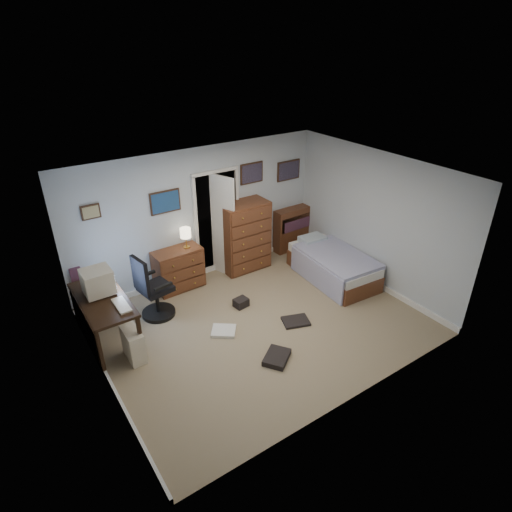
{
  "coord_description": "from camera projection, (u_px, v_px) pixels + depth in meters",
  "views": [
    {
      "loc": [
        -3.25,
        -4.67,
        4.32
      ],
      "look_at": [
        0.11,
        0.3,
        1.1
      ],
      "focal_mm": 30.0,
      "sensor_mm": 36.0,
      "label": 1
    }
  ],
  "objects": [
    {
      "name": "floor",
      "position": [
        260.0,
        324.0,
        7.06
      ],
      "size": [
        5.0,
        4.0,
        0.02
      ],
      "primitive_type": "cube",
      "color": "tan",
      "rests_on": "ground"
    },
    {
      "name": "media_stack",
      "position": [
        79.0,
        289.0,
        7.19
      ],
      "size": [
        0.18,
        0.18,
        0.87
      ],
      "primitive_type": "cube",
      "rotation": [
        0.0,
        0.0,
        -0.03
      ],
      "color": "maroon",
      "rests_on": "floor"
    },
    {
      "name": "floor_clutter",
      "position": [
        261.0,
        331.0,
        6.8
      ],
      "size": [
        1.63,
        1.82,
        0.15
      ],
      "rotation": [
        0.0,
        0.0,
        0.22
      ],
      "color": "black",
      "rests_on": "floor"
    },
    {
      "name": "crt_monitor",
      "position": [
        98.0,
        282.0,
        6.27
      ],
      "size": [
        0.43,
        0.39,
        0.39
      ],
      "rotation": [
        0.0,
        0.0,
        0.0
      ],
      "color": "beige",
      "rests_on": "computer_desk"
    },
    {
      "name": "wall_posters",
      "position": [
        226.0,
        184.0,
        7.95
      ],
      "size": [
        4.38,
        0.04,
        0.6
      ],
      "color": "#331E11",
      "rests_on": "floor"
    },
    {
      "name": "table_lamp",
      "position": [
        186.0,
        234.0,
        7.64
      ],
      "size": [
        0.2,
        0.2,
        0.38
      ],
      "rotation": [
        0.0,
        0.0,
        0.04
      ],
      "color": "gold",
      "rests_on": "low_dresser"
    },
    {
      "name": "computer_desk",
      "position": [
        97.0,
        311.0,
        6.29
      ],
      "size": [
        0.66,
        1.42,
        0.82
      ],
      "rotation": [
        0.0,
        0.0,
        0.0
      ],
      "color": "black",
      "rests_on": "floor"
    },
    {
      "name": "bed",
      "position": [
        332.0,
        265.0,
        8.22
      ],
      "size": [
        1.09,
        1.88,
        0.6
      ],
      "rotation": [
        0.0,
        0.0,
        -0.07
      ],
      "color": "brown",
      "rests_on": "floor"
    },
    {
      "name": "headboard_bookcase",
      "position": [
        296.0,
        227.0,
        9.27
      ],
      "size": [
        1.05,
        0.3,
        0.94
      ],
      "rotation": [
        0.0,
        0.0,
        0.03
      ],
      "color": "brown",
      "rests_on": "floor"
    },
    {
      "name": "office_chair",
      "position": [
        153.0,
        294.0,
        7.03
      ],
      "size": [
        0.64,
        0.64,
        1.16
      ],
      "rotation": [
        0.0,
        0.0,
        0.17
      ],
      "color": "black",
      "rests_on": "floor"
    },
    {
      "name": "low_dresser",
      "position": [
        178.0,
        269.0,
        7.86
      ],
      "size": [
        0.9,
        0.48,
        0.78
      ],
      "primitive_type": "cube",
      "rotation": [
        0.0,
        0.0,
        0.04
      ],
      "color": "brown",
      "rests_on": "floor"
    },
    {
      "name": "pc_tower",
      "position": [
        134.0,
        344.0,
        6.22
      ],
      "size": [
        0.23,
        0.46,
        0.49
      ],
      "rotation": [
        0.0,
        0.0,
        0.0
      ],
      "color": "beige",
      "rests_on": "floor"
    },
    {
      "name": "keyboard",
      "position": [
        122.0,
        305.0,
        6.07
      ],
      "size": [
        0.16,
        0.44,
        0.03
      ],
      "primitive_type": "cube",
      "rotation": [
        0.0,
        0.0,
        0.0
      ],
      "color": "beige",
      "rests_on": "computer_desk"
    },
    {
      "name": "doorway",
      "position": [
        210.0,
        218.0,
        8.41
      ],
      "size": [
        0.96,
        1.12,
        2.05
      ],
      "color": "black",
      "rests_on": "floor"
    },
    {
      "name": "tall_dresser",
      "position": [
        244.0,
        236.0,
        8.4
      ],
      "size": [
        0.95,
        0.56,
        1.39
      ],
      "primitive_type": "cube",
      "rotation": [
        0.0,
        0.0,
        0.0
      ],
      "color": "brown",
      "rests_on": "floor"
    }
  ]
}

